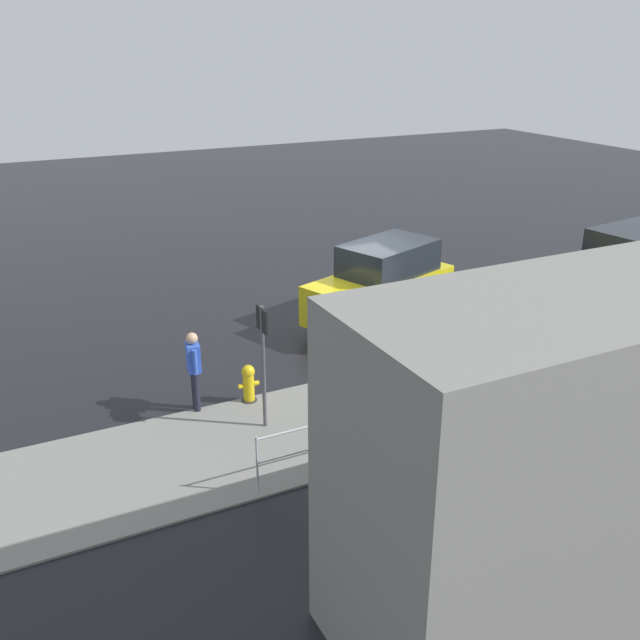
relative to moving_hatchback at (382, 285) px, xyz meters
The scene contains 9 objects.
ground_plane 1.20m from the moving_hatchback, 33.24° to the right, with size 60.00×60.00×0.00m, color black.
kerb_strip 4.02m from the moving_hatchback, 82.26° to the left, with size 24.00×3.20×0.04m, color slate.
moving_hatchback is the anchor object (origin of this frame).
parked_sedan 7.04m from the moving_hatchback, 168.24° to the left, with size 4.49×2.28×1.98m.
fire_hydrant 5.11m from the moving_hatchback, 28.30° to the left, with size 0.42×0.31×0.80m.
pedestrian 5.93m from the moving_hatchback, 22.28° to the left, with size 0.29×0.56×1.62m.
metal_railing 5.33m from the moving_hatchback, 92.86° to the left, with size 11.45×0.04×1.05m.
sign_post 5.74m from the moving_hatchback, 37.17° to the left, with size 0.07×0.44×2.40m.
puddle_patch 1.09m from the moving_hatchback, 149.67° to the right, with size 4.06×4.06×0.01m, color black.
Camera 1 is at (8.24, 14.53, 6.75)m, focal length 40.00 mm.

